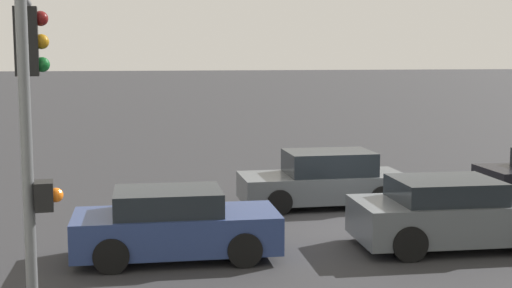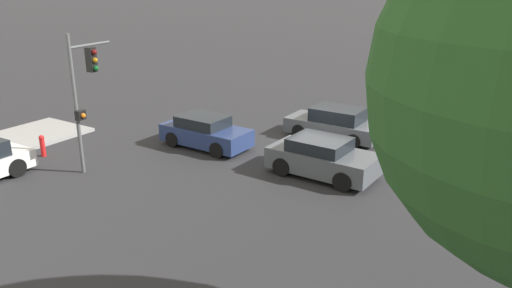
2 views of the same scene
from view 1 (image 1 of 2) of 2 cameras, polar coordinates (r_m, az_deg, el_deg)
ground_plane at (r=17.12m, az=7.96°, el=-6.34°), size 300.00×300.00×0.00m
traffic_signal at (r=9.39m, az=-17.59°, el=2.90°), size 0.65×2.11×5.21m
crossing_car_0 at (r=14.12m, az=-6.52°, el=-6.47°), size 4.02×1.88×1.38m
crossing_car_2 at (r=18.88m, az=5.47°, el=-2.91°), size 4.33×1.91×1.45m
crossing_car_3 at (r=15.38m, az=15.25°, el=-5.41°), size 4.07×2.11×1.44m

